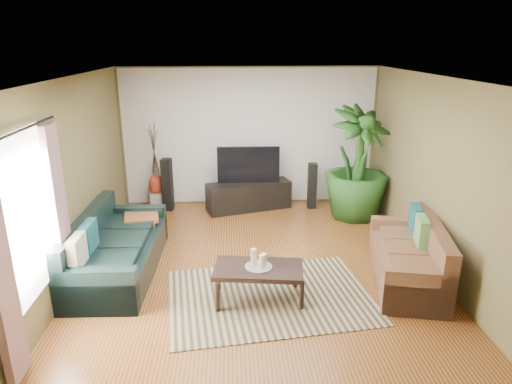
{
  "coord_description": "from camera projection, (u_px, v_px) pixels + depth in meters",
  "views": [
    {
      "loc": [
        -0.34,
        -6.1,
        3.13
      ],
      "look_at": [
        0.0,
        0.2,
        1.05
      ],
      "focal_mm": 32.0,
      "sensor_mm": 36.0,
      "label": 1
    }
  ],
  "objects": [
    {
      "name": "floor",
      "position": [
        257.0,
        263.0,
        6.79
      ],
      "size": [
        5.5,
        5.5,
        0.0
      ],
      "primitive_type": "plane",
      "color": "brown",
      "rests_on": "ground"
    },
    {
      "name": "ceiling",
      "position": [
        257.0,
        77.0,
        5.94
      ],
      "size": [
        5.5,
        5.5,
        0.0
      ],
      "primitive_type": "plane",
      "rotation": [
        3.14,
        0.0,
        0.0
      ],
      "color": "white",
      "rests_on": "ground"
    },
    {
      "name": "wall_back",
      "position": [
        249.0,
        137.0,
        8.97
      ],
      "size": [
        5.0,
        0.0,
        5.0
      ],
      "primitive_type": "plane",
      "rotation": [
        1.57,
        0.0,
        0.0
      ],
      "color": "brown",
      "rests_on": "ground"
    },
    {
      "name": "wall_front",
      "position": [
        275.0,
        269.0,
        3.76
      ],
      "size": [
        5.0,
        0.0,
        5.0
      ],
      "primitive_type": "plane",
      "rotation": [
        -1.57,
        0.0,
        0.0
      ],
      "color": "brown",
      "rests_on": "ground"
    },
    {
      "name": "wall_left",
      "position": [
        75.0,
        179.0,
        6.24
      ],
      "size": [
        0.0,
        5.5,
        5.5
      ],
      "primitive_type": "plane",
      "rotation": [
        1.57,
        0.0,
        1.57
      ],
      "color": "brown",
      "rests_on": "ground"
    },
    {
      "name": "wall_right",
      "position": [
        432.0,
        173.0,
        6.49
      ],
      "size": [
        0.0,
        5.5,
        5.5
      ],
      "primitive_type": "plane",
      "rotation": [
        1.57,
        0.0,
        -1.57
      ],
      "color": "brown",
      "rests_on": "ground"
    },
    {
      "name": "backwall_panel",
      "position": [
        249.0,
        137.0,
        8.96
      ],
      "size": [
        4.9,
        0.0,
        4.9
      ],
      "primitive_type": "plane",
      "rotation": [
        1.57,
        0.0,
        0.0
      ],
      "color": "white",
      "rests_on": "ground"
    },
    {
      "name": "window_pane",
      "position": [
        26.0,
        218.0,
        4.7
      ],
      "size": [
        0.0,
        1.8,
        1.8
      ],
      "primitive_type": "plane",
      "rotation": [
        1.57,
        0.0,
        1.57
      ],
      "color": "white",
      "rests_on": "ground"
    },
    {
      "name": "curtain_near",
      "position": [
        0.0,
        275.0,
        4.07
      ],
      "size": [
        0.08,
        0.35,
        2.2
      ],
      "primitive_type": "cube",
      "color": "gray",
      "rests_on": "ground"
    },
    {
      "name": "curtain_far",
      "position": [
        60.0,
        215.0,
        5.5
      ],
      "size": [
        0.08,
        0.35,
        2.2
      ],
      "primitive_type": "cube",
      "color": "gray",
      "rests_on": "ground"
    },
    {
      "name": "curtain_rod",
      "position": [
        16.0,
        132.0,
        4.43
      ],
      "size": [
        0.03,
        1.9,
        0.03
      ],
      "primitive_type": "cylinder",
      "rotation": [
        1.57,
        0.0,
        0.0
      ],
      "color": "black",
      "rests_on": "ground"
    },
    {
      "name": "sofa_left",
      "position": [
        118.0,
        244.0,
        6.42
      ],
      "size": [
        1.05,
        2.35,
        0.85
      ],
      "primitive_type": "cube",
      "rotation": [
        0.0,
        0.0,
        1.55
      ],
      "color": "black",
      "rests_on": "floor"
    },
    {
      "name": "sofa_right",
      "position": [
        408.0,
        253.0,
        6.15
      ],
      "size": [
        1.17,
        1.96,
        0.85
      ],
      "primitive_type": "cube",
      "rotation": [
        0.0,
        0.0,
        -1.77
      ],
      "color": "brown",
      "rests_on": "floor"
    },
    {
      "name": "area_rug",
      "position": [
        270.0,
        296.0,
        5.89
      ],
      "size": [
        2.79,
        2.14,
        0.01
      ],
      "primitive_type": "cube",
      "rotation": [
        0.0,
        0.0,
        0.13
      ],
      "color": "tan",
      "rests_on": "floor"
    },
    {
      "name": "coffee_table",
      "position": [
        258.0,
        283.0,
        5.77
      ],
      "size": [
        1.17,
        0.73,
        0.45
      ],
      "primitive_type": "cube",
      "rotation": [
        0.0,
        0.0,
        -0.12
      ],
      "color": "black",
      "rests_on": "floor"
    },
    {
      "name": "candle_tray",
      "position": [
        259.0,
        267.0,
        5.7
      ],
      "size": [
        0.34,
        0.34,
        0.02
      ],
      "primitive_type": "cylinder",
      "color": "gray",
      "rests_on": "coffee_table"
    },
    {
      "name": "candle_tall",
      "position": [
        254.0,
        257.0,
        5.69
      ],
      "size": [
        0.07,
        0.07,
        0.22
      ],
      "primitive_type": "cylinder",
      "color": "beige",
      "rests_on": "candle_tray"
    },
    {
      "name": "candle_mid",
      "position": [
        262.0,
        261.0,
        5.63
      ],
      "size": [
        0.07,
        0.07,
        0.17
      ],
      "primitive_type": "cylinder",
      "color": "white",
      "rests_on": "candle_tray"
    },
    {
      "name": "candle_short",
      "position": [
        264.0,
        259.0,
        5.73
      ],
      "size": [
        0.07,
        0.07,
        0.14
      ],
      "primitive_type": "cylinder",
      "color": "white",
      "rests_on": "candle_tray"
    },
    {
      "name": "tv_stand",
      "position": [
        249.0,
        196.0,
        8.91
      ],
      "size": [
        1.7,
        0.94,
        0.54
      ],
      "primitive_type": "cube",
      "rotation": [
        0.0,
        0.0,
        0.29
      ],
      "color": "black",
      "rests_on": "floor"
    },
    {
      "name": "television",
      "position": [
        248.0,
        165.0,
        8.74
      ],
      "size": [
        1.19,
        0.07,
        0.7
      ],
      "primitive_type": "cube",
      "color": "black",
      "rests_on": "tv_stand"
    },
    {
      "name": "speaker_left",
      "position": [
        167.0,
        185.0,
        8.8
      ],
      "size": [
        0.21,
        0.23,
        1.02
      ],
      "primitive_type": "cube",
      "rotation": [
        0.0,
        0.0,
        -0.14
      ],
      "color": "black",
      "rests_on": "floor"
    },
    {
      "name": "speaker_right",
      "position": [
        312.0,
        186.0,
        8.93
      ],
      "size": [
        0.16,
        0.18,
        0.9
      ],
      "primitive_type": "cube",
      "rotation": [
        0.0,
        0.0,
        0.0
      ],
      "color": "black",
      "rests_on": "floor"
    },
    {
      "name": "potted_plant",
      "position": [
        357.0,
        164.0,
        8.28
      ],
      "size": [
        1.57,
        1.57,
        2.06
      ],
      "primitive_type": "imported",
      "rotation": [
        0.0,
        0.0,
        0.51
      ],
      "color": "#1D4A18",
      "rests_on": "floor"
    },
    {
      "name": "plant_pot",
      "position": [
        354.0,
        209.0,
        8.56
      ],
      "size": [
        0.38,
        0.38,
        0.3
      ],
      "primitive_type": "cylinder",
      "color": "black",
      "rests_on": "floor"
    },
    {
      "name": "pedestal",
      "position": [
        157.0,
        200.0,
        9.01
      ],
      "size": [
        0.41,
        0.41,
        0.32
      ],
      "primitive_type": "cube",
      "rotation": [
        0.0,
        0.0,
        0.32
      ],
      "color": "gray",
      "rests_on": "floor"
    },
    {
      "name": "vase",
      "position": [
        156.0,
        185.0,
        8.92
      ],
      "size": [
        0.3,
        0.3,
        0.42
      ],
      "primitive_type": "ellipsoid",
      "color": "maroon",
      "rests_on": "pedestal"
    },
    {
      "name": "side_table",
      "position": [
        143.0,
        231.0,
        7.25
      ],
      "size": [
        0.6,
        0.6,
        0.54
      ],
      "primitive_type": "cube",
      "rotation": [
        0.0,
        0.0,
        0.2
      ],
      "color": "brown",
      "rests_on": "floor"
    }
  ]
}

